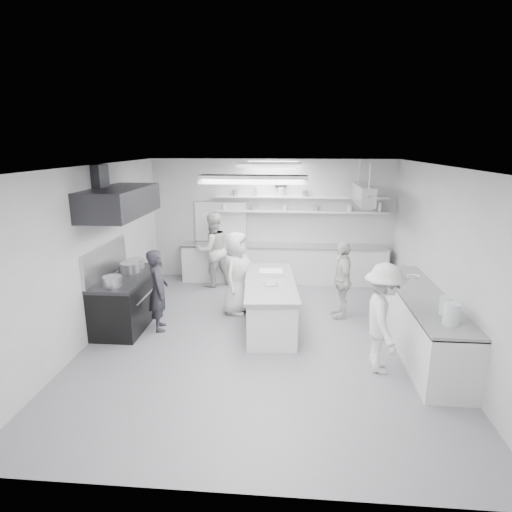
# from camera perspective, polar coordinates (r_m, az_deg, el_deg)

# --- Properties ---
(floor) EXTENTS (6.00, 7.00, 0.02)m
(floor) POSITION_cam_1_polar(r_m,az_deg,el_deg) (7.68, 0.89, -11.01)
(floor) COLOR #A0A0A0
(floor) RESTS_ON ground
(ceiling) EXTENTS (6.00, 7.00, 0.02)m
(ceiling) POSITION_cam_1_polar(r_m,az_deg,el_deg) (6.91, 0.99, 12.12)
(ceiling) COLOR white
(ceiling) RESTS_ON wall_back
(wall_back) EXTENTS (6.00, 0.04, 3.00)m
(wall_back) POSITION_cam_1_polar(r_m,az_deg,el_deg) (10.56, 2.22, 4.86)
(wall_back) COLOR silver
(wall_back) RESTS_ON floor
(wall_front) EXTENTS (6.00, 0.04, 3.00)m
(wall_front) POSITION_cam_1_polar(r_m,az_deg,el_deg) (3.89, -2.64, -13.54)
(wall_front) COLOR silver
(wall_front) RESTS_ON floor
(wall_left) EXTENTS (0.04, 7.00, 3.00)m
(wall_left) POSITION_cam_1_polar(r_m,az_deg,el_deg) (7.93, -21.25, 0.41)
(wall_left) COLOR silver
(wall_left) RESTS_ON floor
(wall_right) EXTENTS (0.04, 7.00, 3.00)m
(wall_right) POSITION_cam_1_polar(r_m,az_deg,el_deg) (7.57, 24.22, -0.54)
(wall_right) COLOR silver
(wall_right) RESTS_ON floor
(stove) EXTENTS (0.80, 1.80, 0.90)m
(stove) POSITION_cam_1_polar(r_m,az_deg,el_deg) (8.42, -16.95, -5.88)
(stove) COLOR black
(stove) RESTS_ON floor
(exhaust_hood) EXTENTS (0.85, 2.00, 0.50)m
(exhaust_hood) POSITION_cam_1_polar(r_m,az_deg,el_deg) (7.97, -17.98, 7.01)
(exhaust_hood) COLOR #29292C
(exhaust_hood) RESTS_ON wall_left
(back_counter) EXTENTS (5.00, 0.60, 0.92)m
(back_counter) POSITION_cam_1_polar(r_m,az_deg,el_deg) (10.49, 3.73, -1.05)
(back_counter) COLOR silver
(back_counter) RESTS_ON floor
(shelf_lower) EXTENTS (4.20, 0.26, 0.04)m
(shelf_lower) POSITION_cam_1_polar(r_m,az_deg,el_deg) (10.38, 6.08, 6.02)
(shelf_lower) COLOR silver
(shelf_lower) RESTS_ON wall_back
(shelf_upper) EXTENTS (4.20, 0.26, 0.04)m
(shelf_upper) POSITION_cam_1_polar(r_m,az_deg,el_deg) (10.34, 6.14, 7.93)
(shelf_upper) COLOR silver
(shelf_upper) RESTS_ON wall_back
(pass_through_window) EXTENTS (1.30, 0.04, 1.00)m
(pass_through_window) POSITION_cam_1_polar(r_m,az_deg,el_deg) (10.69, -4.79, 4.67)
(pass_through_window) COLOR black
(pass_through_window) RESTS_ON wall_back
(wall_clock) EXTENTS (0.32, 0.05, 0.32)m
(wall_clock) POSITION_cam_1_polar(r_m,az_deg,el_deg) (10.39, 3.38, 9.97)
(wall_clock) COLOR white
(wall_clock) RESTS_ON wall_back
(right_counter) EXTENTS (0.74, 3.30, 0.94)m
(right_counter) POSITION_cam_1_polar(r_m,az_deg,el_deg) (7.61, 21.37, -8.40)
(right_counter) COLOR silver
(right_counter) RESTS_ON floor
(pot_rack) EXTENTS (0.30, 1.60, 0.40)m
(pot_rack) POSITION_cam_1_polar(r_m,az_deg,el_deg) (9.47, 14.26, 8.14)
(pot_rack) COLOR #BCBCBC
(pot_rack) RESTS_ON ceiling
(light_fixture_front) EXTENTS (1.30, 0.25, 0.10)m
(light_fixture_front) POSITION_cam_1_polar(r_m,az_deg,el_deg) (5.12, -0.37, 10.34)
(light_fixture_front) COLOR silver
(light_fixture_front) RESTS_ON ceiling
(light_fixture_rear) EXTENTS (1.30, 0.25, 0.10)m
(light_fixture_rear) POSITION_cam_1_polar(r_m,az_deg,el_deg) (8.71, 1.79, 12.25)
(light_fixture_rear) COLOR silver
(light_fixture_rear) RESTS_ON ceiling
(prep_island) EXTENTS (1.03, 2.33, 0.83)m
(prep_island) POSITION_cam_1_polar(r_m,az_deg,el_deg) (8.00, 1.88, -6.57)
(prep_island) COLOR silver
(prep_island) RESTS_ON floor
(stove_pot) EXTENTS (0.37, 0.37, 0.24)m
(stove_pot) POSITION_cam_1_polar(r_m,az_deg,el_deg) (8.43, -16.70, -1.67)
(stove_pot) COLOR #BCBCBC
(stove_pot) RESTS_ON stove
(cook_stove) EXTENTS (0.52, 0.64, 1.52)m
(cook_stove) POSITION_cam_1_polar(r_m,az_deg,el_deg) (7.92, -13.12, -4.53)
(cook_stove) COLOR #2B2A31
(cook_stove) RESTS_ON floor
(cook_back) EXTENTS (1.10, 1.05, 1.79)m
(cook_back) POSITION_cam_1_polar(r_m,az_deg,el_deg) (10.13, -5.90, 0.85)
(cook_back) COLOR silver
(cook_back) RESTS_ON floor
(cook_island_left) EXTENTS (0.75, 0.94, 1.68)m
(cook_island_left) POSITION_cam_1_polar(r_m,az_deg,el_deg) (8.46, -2.67, -2.32)
(cook_island_left) COLOR silver
(cook_island_left) RESTS_ON floor
(cook_island_right) EXTENTS (0.43, 0.92, 1.53)m
(cook_island_right) POSITION_cam_1_polar(r_m,az_deg,el_deg) (8.44, 11.58, -3.19)
(cook_island_right) COLOR silver
(cook_island_right) RESTS_ON floor
(cook_right) EXTENTS (0.63, 1.09, 1.69)m
(cook_right) POSITION_cam_1_polar(r_m,az_deg,el_deg) (6.59, 16.86, -8.10)
(cook_right) COLOR silver
(cook_right) RESTS_ON floor
(bowl_island_a) EXTENTS (0.31, 0.31, 0.06)m
(bowl_island_a) POSITION_cam_1_polar(r_m,az_deg,el_deg) (7.66, 1.99, -3.98)
(bowl_island_a) COLOR #BCBCBC
(bowl_island_a) RESTS_ON prep_island
(bowl_island_b) EXTENTS (0.22, 0.22, 0.06)m
(bowl_island_b) POSITION_cam_1_polar(r_m,az_deg,el_deg) (8.39, 2.22, -2.29)
(bowl_island_b) COLOR silver
(bowl_island_b) RESTS_ON prep_island
(bowl_right) EXTENTS (0.29, 0.29, 0.06)m
(bowl_right) POSITION_cam_1_polar(r_m,az_deg,el_deg) (8.30, 20.49, -2.70)
(bowl_right) COLOR silver
(bowl_right) RESTS_ON right_counter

